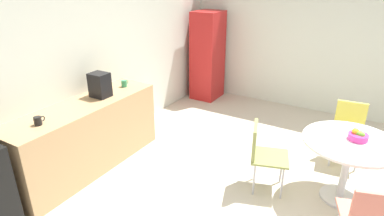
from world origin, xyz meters
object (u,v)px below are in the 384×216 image
object	(u,v)px
locker_cabinet	(208,56)
chair_yellow	(349,126)
mug_green	(124,83)
chair_olive	(262,150)
coffee_maker	(100,85)
fruit_bowl	(358,136)
mug_white	(38,121)
round_table	(349,153)

from	to	relation	value
locker_cabinet	chair_yellow	bearing A→B (deg)	-113.28
locker_cabinet	mug_green	bearing A→B (deg)	177.54
chair_olive	coffee_maker	bearing A→B (deg)	100.55
chair_olive	chair_yellow	xyz separation A→B (m)	(1.20, -0.79, 0.00)
locker_cabinet	fruit_bowl	bearing A→B (deg)	-125.18
locker_cabinet	mug_white	world-z (taller)	locker_cabinet
round_table	mug_green	distance (m)	3.02
coffee_maker	chair_yellow	bearing A→B (deg)	-61.15
round_table	mug_white	xyz separation A→B (m)	(-1.64, 2.94, 0.35)
round_table	fruit_bowl	bearing A→B (deg)	-45.09
mug_green	coffee_maker	bearing A→B (deg)	-179.94
mug_white	chair_yellow	bearing A→B (deg)	-48.01
round_table	coffee_maker	xyz separation A→B (m)	(-0.68, 2.99, 0.46)
chair_yellow	mug_green	xyz separation A→B (m)	(-1.14, 2.90, 0.43)
round_table	fruit_bowl	size ratio (longest dim) A/B	4.95
chair_yellow	round_table	bearing A→B (deg)	-174.28
coffee_maker	mug_green	bearing A→B (deg)	0.06
round_table	chair_yellow	distance (m)	0.93
chair_yellow	mug_white	distance (m)	3.85
round_table	chair_olive	size ratio (longest dim) A/B	1.22
chair_olive	coffee_maker	xyz separation A→B (m)	(-0.39, 2.11, 0.54)
round_table	mug_green	bearing A→B (deg)	94.18
chair_olive	mug_green	world-z (taller)	mug_green
coffee_maker	round_table	bearing A→B (deg)	-77.25
chair_olive	mug_white	size ratio (longest dim) A/B	6.43
chair_olive	fruit_bowl	size ratio (longest dim) A/B	4.06
mug_green	fruit_bowl	bearing A→B (deg)	-84.94
chair_olive	round_table	bearing A→B (deg)	-72.13
locker_cabinet	coffee_maker	world-z (taller)	locker_cabinet
mug_white	mug_green	size ratio (longest dim) A/B	1.00
round_table	locker_cabinet	bearing A→B (deg)	53.69
locker_cabinet	mug_green	size ratio (longest dim) A/B	13.43
chair_olive	locker_cabinet	bearing A→B (deg)	39.86
mug_green	locker_cabinet	bearing A→B (deg)	-2.46
locker_cabinet	chair_yellow	xyz separation A→B (m)	(-1.20, -2.80, -0.34)
chair_olive	chair_yellow	bearing A→B (deg)	-33.20
locker_cabinet	fruit_bowl	size ratio (longest dim) A/B	8.48
chair_yellow	mug_white	bearing A→B (deg)	131.99
locker_cabinet	fruit_bowl	world-z (taller)	locker_cabinet
fruit_bowl	chair_olive	bearing A→B (deg)	109.77
locker_cabinet	fruit_bowl	distance (m)	3.60
fruit_bowl	mug_green	xyz separation A→B (m)	(-0.27, 3.04, 0.14)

